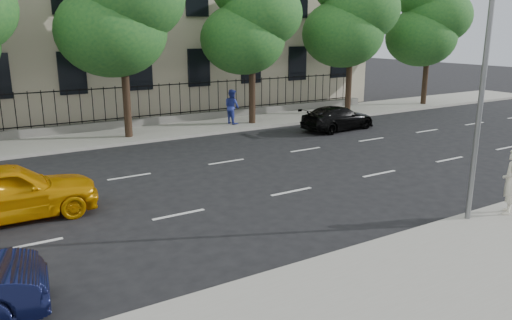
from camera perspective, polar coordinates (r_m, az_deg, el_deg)
The scene contains 14 objects.
ground at distance 14.67m, azimuth 9.81°, elevation -6.20°, with size 120.00×120.00×0.00m, color black.
near_sidewalk at distance 12.21m, azimuth 22.53°, elevation -11.21°, with size 60.00×4.00×0.15m, color gray.
far_sidewalk at distance 26.37m, azimuth -10.69°, elevation 3.28°, with size 60.00×4.00×0.15m, color gray.
lane_markings at distance 18.29m, azimuth -0.04°, elevation -1.74°, with size 49.60×4.62×0.01m, color silver, non-canonical shape.
iron_fence at distance 27.84m, azimuth -12.02°, elevation 5.00°, with size 30.00×0.50×2.20m.
street_light at distance 14.42m, azimuth 23.27°, elevation 13.42°, with size 0.25×3.32×8.05m.
tree_c at distance 24.66m, azimuth -15.29°, elevation 17.07°, with size 5.89×5.50×9.80m.
tree_d at distance 27.52m, azimuth -0.57°, elevation 16.07°, with size 5.34×4.94×8.84m.
tree_e at distance 31.73m, azimuth 10.77°, elevation 16.29°, with size 5.71×5.31×9.46m.
tree_f at distance 36.78m, azimuth 19.13°, elevation 15.01°, with size 5.52×5.12×9.01m.
yellow_taxi at distance 15.46m, azimuth -26.59°, elevation -3.28°, with size 1.94×4.81×1.64m, color orange.
black_sedan at distance 26.86m, azimuth 9.34°, elevation 4.76°, with size 1.78×4.38×1.27m, color black.
woman_near at distance 15.60m, azimuth 27.11°, elevation -2.20°, with size 0.68×0.45×1.86m, color silver.
pedestrian_far at distance 27.45m, azimuth -2.75°, elevation 6.12°, with size 0.92×0.72×1.89m, color #2A379A.
Camera 1 is at (-9.22, -10.17, 5.18)m, focal length 35.00 mm.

